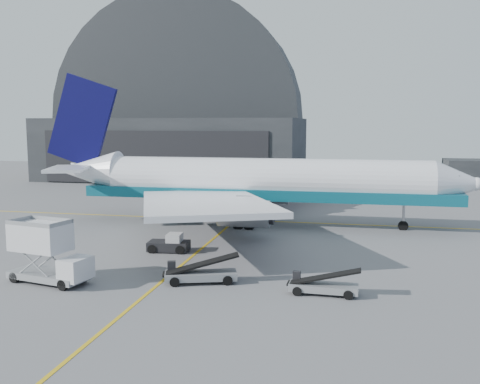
% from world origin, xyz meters
% --- Properties ---
extents(ground, '(200.00, 200.00, 0.00)m').
position_xyz_m(ground, '(0.00, 0.00, 0.00)').
color(ground, '#565659').
rests_on(ground, ground).
extents(taxi_lines, '(80.00, 42.12, 0.02)m').
position_xyz_m(taxi_lines, '(0.00, 12.67, 0.01)').
color(taxi_lines, gold).
rests_on(taxi_lines, ground).
extents(hangar, '(50.00, 28.30, 28.00)m').
position_xyz_m(hangar, '(-22.00, 64.95, 9.54)').
color(hangar, black).
rests_on(hangar, ground).
extents(airliner, '(48.33, 46.87, 16.96)m').
position_xyz_m(airliner, '(1.93, 17.97, 4.75)').
color(airliner, white).
rests_on(airliner, ground).
extents(catering_truck, '(6.41, 3.46, 4.18)m').
position_xyz_m(catering_truck, '(-7.77, -6.42, 2.12)').
color(catering_truck, gray).
rests_on(catering_truck, ground).
extents(pushback_tug, '(3.66, 2.32, 1.63)m').
position_xyz_m(pushback_tug, '(-2.43, 4.09, 0.61)').
color(pushback_tug, black).
rests_on(pushback_tug, ground).
extents(belt_loader_a, '(5.44, 3.14, 2.04)m').
position_xyz_m(belt_loader_a, '(2.71, -4.24, 0.63)').
color(belt_loader_a, gray).
rests_on(belt_loader_a, ground).
extents(belt_loader_b, '(4.80, 1.78, 1.82)m').
position_xyz_m(belt_loader_b, '(11.30, -5.05, 0.56)').
color(belt_loader_b, gray).
rests_on(belt_loader_b, ground).
extents(traffic_cone, '(0.41, 0.41, 0.60)m').
position_xyz_m(traffic_cone, '(-2.65, 6.33, 0.28)').
color(traffic_cone, '#F54C07').
rests_on(traffic_cone, ground).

